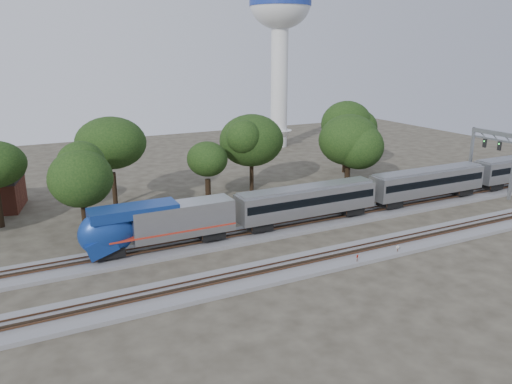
{
  "coord_description": "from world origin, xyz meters",
  "views": [
    {
      "loc": [
        -24.28,
        -42.72,
        20.89
      ],
      "look_at": [
        -0.17,
        5.0,
        5.56
      ],
      "focal_mm": 35.0,
      "sensor_mm": 36.0,
      "label": 1
    }
  ],
  "objects": [
    {
      "name": "water_tower",
      "position": [
        29.83,
        53.23,
        26.4
      ],
      "size": [
        12.87,
        12.87,
        35.63
      ],
      "color": "silver",
      "rests_on": "ground"
    },
    {
      "name": "tree_5",
      "position": [
        8.28,
        23.22,
        7.8
      ],
      "size": [
        7.95,
        7.95,
        11.2
      ],
      "color": "black",
      "rests_on": "ground"
    },
    {
      "name": "switch_stand_white",
      "position": [
        10.97,
        -5.97,
        0.69
      ],
      "size": [
        0.34,
        0.07,
        1.07
      ],
      "rotation": [
        0.0,
        0.0,
        -0.12
      ],
      "color": "#512D19",
      "rests_on": "ground"
    },
    {
      "name": "switch_stand_red",
      "position": [
        5.6,
        -6.1,
        0.72
      ],
      "size": [
        0.34,
        0.18,
        1.12
      ],
      "rotation": [
        0.0,
        0.0,
        0.44
      ],
      "color": "#512D19",
      "rests_on": "ground"
    },
    {
      "name": "tree_2",
      "position": [
        -17.48,
        14.08,
        7.02
      ],
      "size": [
        7.15,
        7.15,
        10.09
      ],
      "color": "black",
      "rests_on": "ground"
    },
    {
      "name": "tree_7",
      "position": [
        28.24,
        26.72,
        8.56
      ],
      "size": [
        8.71,
        8.71,
        12.29
      ],
      "color": "black",
      "rests_on": "ground"
    },
    {
      "name": "tree_6",
      "position": [
        20.98,
        16.28,
        7.95
      ],
      "size": [
        8.1,
        8.1,
        11.42
      ],
      "color": "black",
      "rests_on": "ground"
    },
    {
      "name": "train",
      "position": [
        27.1,
        6.0,
        3.33
      ],
      "size": [
        94.78,
        3.27,
        4.83
      ],
      "color": "#AAACB1",
      "rests_on": "ground"
    },
    {
      "name": "track_near",
      "position": [
        0.0,
        -4.0,
        0.21
      ],
      "size": [
        160.0,
        5.0,
        0.73
      ],
      "color": "slate",
      "rests_on": "ground"
    },
    {
      "name": "signal_gantry",
      "position": [
        39.37,
        6.0,
        6.89
      ],
      "size": [
        0.66,
        7.77,
        9.45
      ],
      "color": "gray",
      "rests_on": "ground"
    },
    {
      "name": "track_far",
      "position": [
        0.0,
        6.0,
        0.21
      ],
      "size": [
        160.0,
        5.0,
        0.73
      ],
      "color": "slate",
      "rests_on": "ground"
    },
    {
      "name": "switch_lever",
      "position": [
        6.06,
        -5.63,
        0.15
      ],
      "size": [
        0.57,
        0.45,
        0.3
      ],
      "primitive_type": "cube",
      "rotation": [
        0.0,
        0.0,
        -0.34
      ],
      "color": "#512D19",
      "rests_on": "ground"
    },
    {
      "name": "tree_4",
      "position": [
        0.17,
        20.7,
        6.22
      ],
      "size": [
        6.35,
        6.35,
        8.95
      ],
      "color": "black",
      "rests_on": "ground"
    },
    {
      "name": "ground",
      "position": [
        0.0,
        0.0,
        0.0
      ],
      "size": [
        160.0,
        160.0,
        0.0
      ],
      "primitive_type": "plane",
      "color": "#383328",
      "rests_on": "ground"
    },
    {
      "name": "tree_3",
      "position": [
        -11.93,
        24.86,
        8.81
      ],
      "size": [
        8.97,
        8.97,
        12.64
      ],
      "color": "black",
      "rests_on": "ground"
    }
  ]
}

